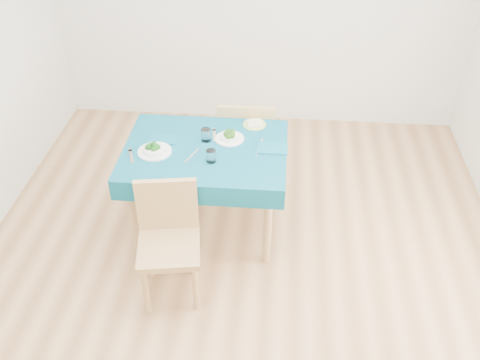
# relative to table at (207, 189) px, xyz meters

# --- Properties ---
(room_shell) EXTENTS (4.02, 4.52, 2.73)m
(room_shell) POSITION_rel_table_xyz_m (0.30, -0.48, 0.97)
(room_shell) COLOR #9D6C41
(room_shell) RESTS_ON ground
(table) EXTENTS (1.18, 0.89, 0.76)m
(table) POSITION_rel_table_xyz_m (0.00, 0.00, 0.00)
(table) COLOR #094C63
(table) RESTS_ON ground
(chair_near) EXTENTS (0.47, 0.51, 1.02)m
(chair_near) POSITION_rel_table_xyz_m (-0.16, -0.71, 0.13)
(chair_near) COLOR #AA8350
(chair_near) RESTS_ON ground
(chair_far) EXTENTS (0.47, 0.51, 1.16)m
(chair_far) POSITION_rel_table_xyz_m (0.26, 0.68, 0.20)
(chair_far) COLOR #AA8350
(chair_far) RESTS_ON ground
(bowl_near) EXTENTS (0.25, 0.25, 0.07)m
(bowl_near) POSITION_rel_table_xyz_m (-0.35, -0.08, 0.42)
(bowl_near) COLOR white
(bowl_near) RESTS_ON table
(bowl_far) EXTENTS (0.22, 0.22, 0.07)m
(bowl_far) POSITION_rel_table_xyz_m (0.17, 0.14, 0.41)
(bowl_far) COLOR white
(bowl_far) RESTS_ON table
(fork_near) EXTENTS (0.08, 0.18, 0.00)m
(fork_near) POSITION_rel_table_xyz_m (-0.51, -0.15, 0.38)
(fork_near) COLOR silver
(fork_near) RESTS_ON table
(knife_near) EXTENTS (0.09, 0.19, 0.00)m
(knife_near) POSITION_rel_table_xyz_m (-0.08, -0.10, 0.38)
(knife_near) COLOR silver
(knife_near) RESTS_ON table
(fork_far) EXTENTS (0.06, 0.18, 0.00)m
(fork_far) POSITION_rel_table_xyz_m (0.05, 0.18, 0.38)
(fork_far) COLOR silver
(fork_far) RESTS_ON table
(knife_far) EXTENTS (0.05, 0.23, 0.00)m
(knife_far) POSITION_rel_table_xyz_m (0.39, 0.05, 0.38)
(knife_far) COLOR silver
(knife_far) RESTS_ON table
(napkin_near) EXTENTS (0.20, 0.14, 0.01)m
(napkin_near) POSITION_rel_table_xyz_m (-0.33, 0.09, 0.38)
(napkin_near) COLOR #0D566D
(napkin_near) RESTS_ON table
(napkin_far) EXTENTS (0.22, 0.15, 0.01)m
(napkin_far) POSITION_rel_table_xyz_m (0.49, 0.04, 0.39)
(napkin_far) COLOR #0D566D
(napkin_far) RESTS_ON table
(tumbler_center) EXTENTS (0.07, 0.07, 0.09)m
(tumbler_center) POSITION_rel_table_xyz_m (-0.01, 0.11, 0.43)
(tumbler_center) COLOR white
(tumbler_center) RESTS_ON table
(tumbler_side) EXTENTS (0.07, 0.07, 0.09)m
(tumbler_side) POSITION_rel_table_xyz_m (0.07, -0.16, 0.42)
(tumbler_side) COLOR white
(tumbler_side) RESTS_ON table
(side_plate) EXTENTS (0.18, 0.18, 0.01)m
(side_plate) POSITION_rel_table_xyz_m (0.34, 0.36, 0.38)
(side_plate) COLOR #ADD065
(side_plate) RESTS_ON table
(bread_slice) EXTENTS (0.14, 0.14, 0.02)m
(bread_slice) POSITION_rel_table_xyz_m (0.34, 0.36, 0.40)
(bread_slice) COLOR beige
(bread_slice) RESTS_ON side_plate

